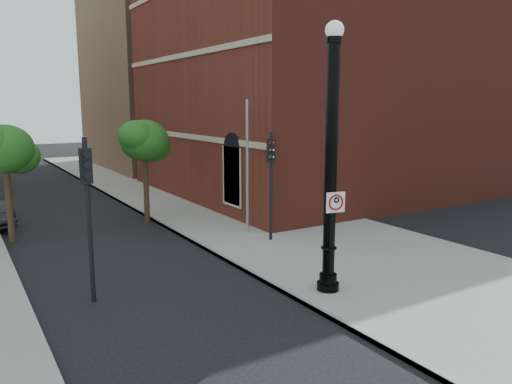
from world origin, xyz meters
TOP-DOWN VIEW (x-y plane):
  - ground at (0.00, 0.00)m, footprint 120.00×120.00m
  - sidewalk_right at (6.00, 10.00)m, footprint 8.00×60.00m
  - curb_edge at (2.05, 10.00)m, footprint 0.10×60.00m
  - brick_wall_building at (16.00, 14.00)m, footprint 22.30×16.30m
  - bg_building_tan_b at (16.00, 30.00)m, footprint 22.00×14.00m
  - lamppost at (3.05, 0.21)m, footprint 0.61×0.61m
  - no_parking_sign at (3.09, 0.04)m, footprint 0.54×0.14m
  - traffic_signal_left at (-2.52, 3.04)m, footprint 0.27×0.35m
  - traffic_signal_right at (4.54, 5.30)m, footprint 0.33×0.37m
  - utility_pole at (4.41, 6.80)m, footprint 0.11×0.11m
  - street_tree_a at (-3.65, 10.47)m, footprint 2.44×2.20m
  - street_tree_c at (1.81, 11.04)m, footprint 2.47×2.23m

SIDE VIEW (x-z plane):
  - ground at x=0.00m, z-range 0.00..0.00m
  - sidewalk_right at x=6.00m, z-range 0.00..0.12m
  - curb_edge at x=2.05m, z-range 0.00..0.14m
  - no_parking_sign at x=3.09m, z-range 2.31..2.85m
  - utility_pole at x=4.41m, z-range 0.00..5.29m
  - traffic_signal_right at x=4.54m, z-range 0.72..4.85m
  - traffic_signal_left at x=-2.52m, z-range 0.75..5.05m
  - lamppost at x=3.05m, z-range -0.27..6.89m
  - street_tree_a at x=-3.65m, z-range 1.26..5.65m
  - street_tree_c at x=1.81m, z-range 1.28..5.73m
  - brick_wall_building at x=16.00m, z-range 0.01..12.51m
  - bg_building_tan_b at x=16.00m, z-range 0.00..14.00m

